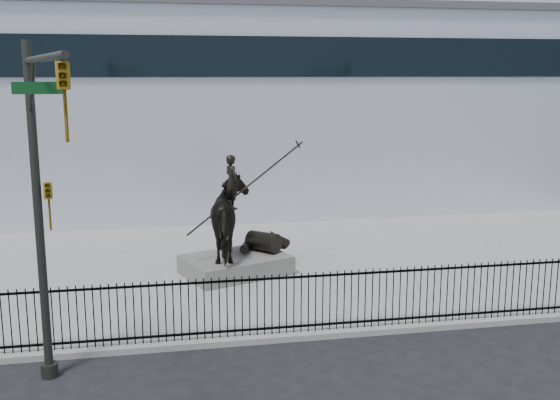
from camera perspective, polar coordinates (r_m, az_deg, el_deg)
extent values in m
plane|color=black|center=(15.58, 7.59, -13.20)|extent=(120.00, 120.00, 0.00)
cube|color=gray|center=(21.89, 1.84, -5.69)|extent=(30.00, 12.00, 0.15)
cube|color=white|center=(33.83, -2.94, 7.84)|extent=(44.00, 14.00, 9.00)
cube|color=black|center=(16.56, 6.24, -10.54)|extent=(22.00, 0.05, 0.05)
cube|color=black|center=(16.15, 6.34, -6.41)|extent=(22.00, 0.05, 0.05)
cube|color=black|center=(16.35, 6.29, -8.58)|extent=(22.00, 0.03, 1.50)
cube|color=#53504C|center=(20.68, -3.87, -5.66)|extent=(3.64, 3.08, 0.58)
imported|color=black|center=(20.30, -3.93, -1.54)|extent=(2.82, 3.03, 2.46)
imported|color=black|center=(20.04, -4.22, 1.57)|extent=(0.59, 0.71, 1.67)
cylinder|color=black|center=(20.29, -3.12, 0.97)|extent=(3.72, 1.46, 2.51)
cylinder|color=#252823|center=(15.20, -19.43, -13.78)|extent=(0.36, 0.36, 0.30)
cylinder|color=#252823|center=(14.17, -20.29, -1.35)|extent=(0.18, 0.18, 7.00)
cylinder|color=#252823|center=(11.68, -20.06, 11.51)|extent=(1.47, 4.84, 0.12)
imported|color=#A77A12|center=(9.50, -18.23, 8.08)|extent=(0.18, 0.22, 1.10)
imported|color=#A77A12|center=(14.09, -19.46, -0.53)|extent=(0.16, 0.20, 1.00)
cube|color=#0C3F19|center=(12.63, -20.33, 9.14)|extent=(0.90, 0.03, 0.22)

